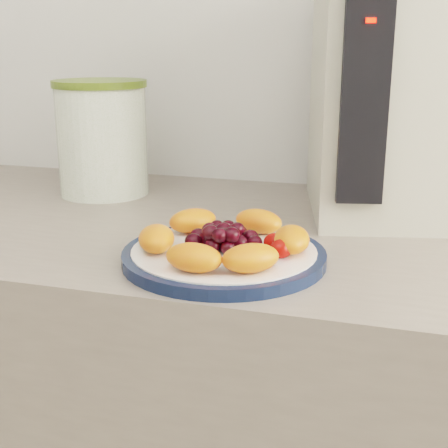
% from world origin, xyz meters
% --- Properties ---
extents(plate_rim, '(0.26, 0.26, 0.01)m').
position_xyz_m(plate_rim, '(-0.03, 1.03, 0.91)').
color(plate_rim, '#101C38').
rests_on(plate_rim, counter).
extents(plate_face, '(0.23, 0.23, 0.02)m').
position_xyz_m(plate_face, '(-0.03, 1.03, 0.91)').
color(plate_face, white).
rests_on(plate_face, counter).
extents(canister, '(0.20, 0.20, 0.19)m').
position_xyz_m(canister, '(-0.35, 1.32, 0.99)').
color(canister, '#456D16').
rests_on(canister, counter).
extents(canister_lid, '(0.21, 0.21, 0.01)m').
position_xyz_m(canister_lid, '(-0.35, 1.32, 1.10)').
color(canister_lid, '#576C22').
rests_on(canister_lid, canister).
extents(appliance_body, '(0.27, 0.33, 0.37)m').
position_xyz_m(appliance_body, '(0.13, 1.34, 1.08)').
color(appliance_body, '#B8B5A1').
rests_on(appliance_body, counter).
extents(appliance_panel, '(0.07, 0.03, 0.27)m').
position_xyz_m(appliance_panel, '(0.12, 1.18, 1.09)').
color(appliance_panel, black).
rests_on(appliance_panel, appliance_body).
extents(appliance_led, '(0.01, 0.01, 0.01)m').
position_xyz_m(appliance_led, '(0.12, 1.17, 1.19)').
color(appliance_led, '#FF0C05').
rests_on(appliance_led, appliance_panel).
extents(fruit_plate, '(0.22, 0.22, 0.03)m').
position_xyz_m(fruit_plate, '(-0.03, 1.03, 0.93)').
color(fruit_plate, '#F25B1A').
rests_on(fruit_plate, plate_face).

